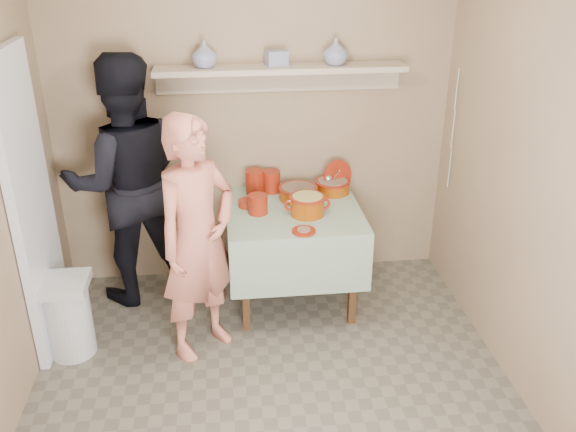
{
  "coord_description": "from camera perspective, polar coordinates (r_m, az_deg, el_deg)",
  "views": [
    {
      "loc": [
        -0.25,
        -2.72,
        2.59
      ],
      "look_at": [
        0.15,
        0.75,
        0.95
      ],
      "focal_mm": 38.0,
      "sensor_mm": 36.0,
      "label": 1
    }
  ],
  "objects": [
    {
      "name": "ground",
      "position": [
        3.77,
        -1.03,
        -18.31
      ],
      "size": [
        3.5,
        3.5,
        0.0
      ],
      "primitive_type": "plane",
      "color": "#625C4D",
      "rests_on": "ground"
    },
    {
      "name": "tile_panel",
      "position": [
        4.18,
        -22.82,
        0.71
      ],
      "size": [
        0.06,
        0.7,
        2.0
      ],
      "primitive_type": "cube",
      "color": "silver",
      "rests_on": "ground"
    },
    {
      "name": "plate_stack_a",
      "position": [
        4.65,
        -3.12,
        3.21
      ],
      "size": [
        0.14,
        0.14,
        0.19
      ],
      "primitive_type": "cylinder",
      "color": "maroon",
      "rests_on": "serving_table"
    },
    {
      "name": "plate_stack_b",
      "position": [
        4.68,
        -1.58,
        3.24
      ],
      "size": [
        0.14,
        0.14,
        0.17
      ],
      "primitive_type": "cylinder",
      "color": "maroon",
      "rests_on": "serving_table"
    },
    {
      "name": "bowl_stack",
      "position": [
        4.33,
        -2.83,
        1.1
      ],
      "size": [
        0.14,
        0.14,
        0.14
      ],
      "primitive_type": "cylinder",
      "color": "maroon",
      "rests_on": "serving_table"
    },
    {
      "name": "empty_bowl",
      "position": [
        4.46,
        -3.7,
        1.2
      ],
      "size": [
        0.15,
        0.15,
        0.05
      ],
      "primitive_type": "cylinder",
      "color": "maroon",
      "rests_on": "serving_table"
    },
    {
      "name": "propped_lid",
      "position": [
        4.72,
        4.66,
        3.81
      ],
      "size": [
        0.25,
        0.14,
        0.24
      ],
      "primitive_type": "cylinder",
      "rotation": [
        1.39,
        0.0,
        0.36
      ],
      "color": "maroon",
      "rests_on": "serving_table"
    },
    {
      "name": "vase_right",
      "position": [
        4.49,
        4.48,
        15.09
      ],
      "size": [
        0.19,
        0.19,
        0.19
      ],
      "primitive_type": "imported",
      "rotation": [
        0.0,
        0.0,
        0.05
      ],
      "color": "navy",
      "rests_on": "wall_shelf"
    },
    {
      "name": "vase_left",
      "position": [
        4.41,
        -7.83,
        14.77
      ],
      "size": [
        0.25,
        0.25,
        0.19
      ],
      "primitive_type": "imported",
      "rotation": [
        0.0,
        0.0,
        0.93
      ],
      "color": "navy",
      "rests_on": "wall_shelf"
    },
    {
      "name": "ceramic_box",
      "position": [
        4.45,
        -1.08,
        14.54
      ],
      "size": [
        0.17,
        0.14,
        0.11
      ],
      "primitive_type": "cube",
      "rotation": [
        0.0,
        0.0,
        0.23
      ],
      "color": "navy",
      "rests_on": "wall_shelf"
    },
    {
      "name": "person_cook",
      "position": [
        3.9,
        -8.44,
        -2.22
      ],
      "size": [
        0.71,
        0.69,
        1.64
      ],
      "primitive_type": "imported",
      "rotation": [
        0.0,
        0.0,
        0.72
      ],
      "color": "#CE6E58",
      "rests_on": "ground"
    },
    {
      "name": "person_helper",
      "position": [
        4.58,
        -14.85,
        3.07
      ],
      "size": [
        1.05,
        0.9,
        1.87
      ],
      "primitive_type": "imported",
      "rotation": [
        0.0,
        0.0,
        -2.91
      ],
      "color": "black",
      "rests_on": "ground"
    },
    {
      "name": "room_shell",
      "position": [
        2.91,
        -1.27,
        5.41
      ],
      "size": [
        3.04,
        3.54,
        2.62
      ],
      "color": "#987C5D",
      "rests_on": "ground"
    },
    {
      "name": "serving_table",
      "position": [
        4.48,
        0.5,
        -0.64
      ],
      "size": [
        0.97,
        0.97,
        0.76
      ],
      "color": "#4C2D16",
      "rests_on": "ground"
    },
    {
      "name": "cazuela_meat_a",
      "position": [
        4.56,
        0.94,
        2.28
      ],
      "size": [
        0.3,
        0.3,
        0.1
      ],
      "color": "#772A03",
      "rests_on": "serving_table"
    },
    {
      "name": "cazuela_meat_b",
      "position": [
        4.69,
        4.19,
        2.89
      ],
      "size": [
        0.28,
        0.28,
        0.1
      ],
      "color": "#772A03",
      "rests_on": "serving_table"
    },
    {
      "name": "ladle",
      "position": [
        4.68,
        3.81,
        3.52
      ],
      "size": [
        0.08,
        0.26,
        0.19
      ],
      "color": "silver",
      "rests_on": "cazuela_meat_b"
    },
    {
      "name": "cazuela_rice",
      "position": [
        4.3,
        1.82,
        1.17
      ],
      "size": [
        0.33,
        0.25,
        0.14
      ],
      "color": "#772A03",
      "rests_on": "serving_table"
    },
    {
      "name": "front_plate",
      "position": [
        4.07,
        1.49,
        -1.4
      ],
      "size": [
        0.16,
        0.16,
        0.03
      ],
      "color": "maroon",
      "rests_on": "serving_table"
    },
    {
      "name": "wall_shelf",
      "position": [
        4.49,
        -0.69,
        13.36
      ],
      "size": [
        1.8,
        0.25,
        0.21
      ],
      "color": "tan",
      "rests_on": "room_shell"
    },
    {
      "name": "trash_bin",
      "position": [
        4.32,
        -19.86,
        -8.83
      ],
      "size": [
        0.32,
        0.32,
        0.56
      ],
      "color": "silver",
      "rests_on": "ground"
    },
    {
      "name": "electrical_cord",
      "position": [
        4.73,
        15.19,
        7.81
      ],
      "size": [
        0.01,
        0.05,
        0.9
      ],
      "color": "silver",
      "rests_on": "wall_shelf"
    }
  ]
}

